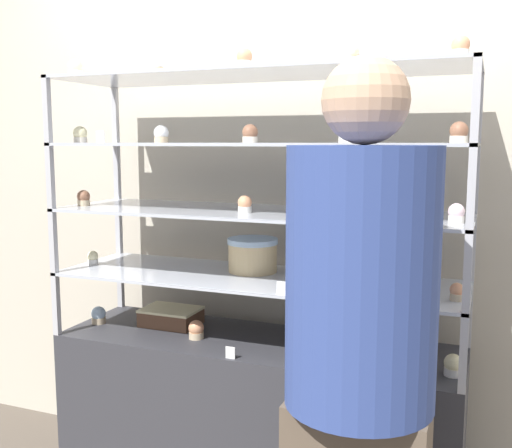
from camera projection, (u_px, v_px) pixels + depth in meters
The scene contains 34 objects.
back_wall at pixel (288, 182), 2.63m from camera, with size 8.00×0.05×2.60m.
display_base at pixel (256, 424), 2.40m from camera, with size 1.58×0.48×0.70m.
display_riser_lower at pixel (256, 280), 2.32m from camera, with size 1.58×0.48×0.26m.
display_riser_middle at pixel (256, 214), 2.29m from camera, with size 1.58×0.48×0.26m.
display_riser_upper at pixel (256, 146), 2.25m from camera, with size 1.58×0.48×0.26m.
display_riser_top at pixel (256, 76), 2.22m from camera, with size 1.58×0.48×0.26m.
layer_cake_centerpiece at pixel (253, 255), 2.40m from camera, with size 0.20×0.20×0.14m.
sheet_cake_frosted at pixel (171, 316), 2.56m from camera, with size 0.24×0.17×0.07m.
cupcake_0 at pixel (99, 315), 2.58m from camera, with size 0.06×0.06×0.07m.
cupcake_1 at pixel (196, 330), 2.38m from camera, with size 0.06×0.06×0.07m.
cupcake_2 at pixel (310, 344), 2.22m from camera, with size 0.06×0.06×0.07m.
cupcake_3 at pixel (453, 365), 2.00m from camera, with size 0.06×0.06×0.07m.
price_tag_0 at pixel (230, 353), 2.16m from camera, with size 0.04×0.00×0.04m.
cupcake_4 at pixel (93, 258), 2.54m from camera, with size 0.05×0.05×0.06m.
cupcake_5 at pixel (457, 292), 1.97m from camera, with size 0.05×0.05×0.06m.
price_tag_1 at pixel (282, 288), 2.05m from camera, with size 0.04×0.00×0.04m.
cupcake_6 at pixel (84, 198), 2.46m from camera, with size 0.05×0.05×0.06m.
cupcake_7 at pixel (245, 205), 2.21m from camera, with size 0.05×0.05×0.06m.
cupcake_8 at pixel (456, 214), 1.93m from camera, with size 0.05×0.05×0.06m.
price_tag_2 at pixel (310, 215), 1.98m from camera, with size 0.04×0.00×0.04m.
cupcake_9 at pixel (80, 135), 2.43m from camera, with size 0.06×0.06×0.07m.
cupcake_10 at pixel (161, 135), 2.31m from camera, with size 0.06×0.06×0.07m.
cupcake_11 at pixel (250, 134), 2.16m from camera, with size 0.06×0.06×0.07m.
cupcake_12 at pixel (347, 134), 2.03m from camera, with size 0.06×0.06×0.07m.
cupcake_13 at pixel (459, 133), 1.87m from camera, with size 0.06×0.06×0.07m.
price_tag_3 at pixel (100, 137), 2.24m from camera, with size 0.04×0.00×0.04m.
cupcake_14 at pixel (75, 68), 2.37m from camera, with size 0.06×0.06×0.07m.
cupcake_15 at pixel (156, 65), 2.28m from camera, with size 0.06×0.06×0.07m.
cupcake_16 at pixel (244, 59), 2.09m from camera, with size 0.06×0.06×0.07m.
cupcake_17 at pixel (350, 54), 1.98m from camera, with size 0.06×0.06×0.07m.
cupcake_18 at pixel (461, 47), 1.84m from camera, with size 0.06×0.06×0.07m.
price_tag_4 at pixel (171, 62), 2.10m from camera, with size 0.04×0.00×0.04m.
donut_glazed at pixel (372, 60), 2.02m from camera, with size 0.12×0.12×0.04m.
customer_figure at pixel (359, 361), 1.58m from camera, with size 0.39×0.39×1.69m.
Camera 1 is at (0.83, -2.11, 1.48)m, focal length 42.00 mm.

